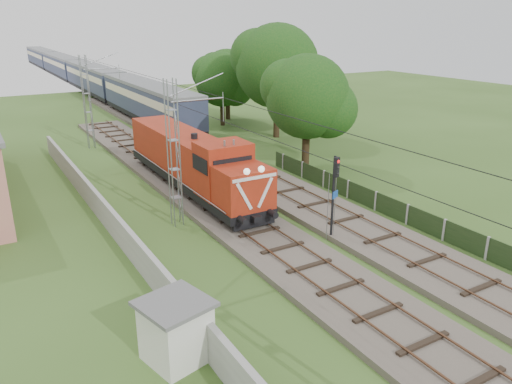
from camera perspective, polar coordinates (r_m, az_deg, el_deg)
ground at (r=20.51m, az=12.41°, el=-13.27°), size 140.00×140.00×0.00m
track_main at (r=25.27m, az=1.69°, el=-5.78°), size 4.20×70.00×0.45m
track_side at (r=38.19m, az=-2.31°, el=2.97°), size 4.20×80.00×0.45m
catenary at (r=26.95m, az=-9.28°, el=4.33°), size 3.31×70.00×8.00m
boundary_wall at (r=26.99m, az=-15.93°, el=-3.56°), size 0.25×40.00×1.50m
fence at (r=27.40m, az=20.71°, el=-4.09°), size 0.12×32.00×1.20m
locomotive at (r=32.62m, az=-7.28°, el=3.60°), size 2.86×16.35×4.15m
coach_rake at (r=90.59m, az=-19.87°, el=12.93°), size 3.23×96.30×3.73m
signal_post at (r=25.08m, az=8.99°, el=0.94°), size 0.47×0.39×4.51m
relay_hut at (r=17.31m, az=-9.13°, el=-15.35°), size 2.57×2.57×2.19m
tree_a at (r=37.75m, az=6.01°, el=10.66°), size 6.56×6.25×8.51m
tree_b at (r=47.62m, az=2.55°, el=14.07°), size 8.15×7.76×10.57m
tree_c at (r=53.47m, az=-3.87°, el=12.65°), size 5.90×5.62×7.65m
tree_d at (r=56.87m, az=-3.24°, el=13.12°), size 5.98×5.70×7.76m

